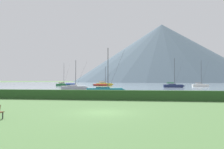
# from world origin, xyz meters

# --- Properties ---
(ground_plane) EXTENTS (1000.00, 1000.00, 0.00)m
(ground_plane) POSITION_xyz_m (0.00, 0.00, 0.00)
(ground_plane) COLOR #517A42
(harbor_water) EXTENTS (320.00, 246.00, 0.00)m
(harbor_water) POSITION_xyz_m (0.00, 137.00, 0.00)
(harbor_water) COLOR #8499A8
(harbor_water) RESTS_ON ground_plane
(hedge_line) EXTENTS (80.00, 1.20, 1.26)m
(hedge_line) POSITION_xyz_m (0.00, 11.00, 0.63)
(hedge_line) COLOR #284C23
(hedge_line) RESTS_ON ground_plane
(sailboat_slip_1) EXTENTS (6.92, 2.34, 10.37)m
(sailboat_slip_1) POSITION_xyz_m (25.64, 72.96, 0.59)
(sailboat_slip_1) COLOR white
(sailboat_slip_1) RESTS_ON harbor_water
(sailboat_slip_2) EXTENTS (6.88, 2.34, 10.32)m
(sailboat_slip_2) POSITION_xyz_m (-33.28, 78.70, 0.58)
(sailboat_slip_2) COLOR #236B38
(sailboat_slip_2) RESTS_ON harbor_water
(sailboat_slip_4) EXTENTS (7.47, 3.35, 7.85)m
(sailboat_slip_4) POSITION_xyz_m (-14.97, 38.64, 0.60)
(sailboat_slip_4) COLOR #9E9EA3
(sailboat_slip_4) RESTS_ON harbor_water
(sailboat_slip_5) EXTENTS (7.58, 2.51, 10.32)m
(sailboat_slip_5) POSITION_xyz_m (13.74, 61.66, 0.63)
(sailboat_slip_5) COLOR navy
(sailboat_slip_5) RESTS_ON harbor_water
(sailboat_slip_6) EXTENTS (7.89, 2.89, 8.73)m
(sailboat_slip_6) POSITION_xyz_m (-3.94, 23.95, 0.64)
(sailboat_slip_6) COLOR #19707A
(sailboat_slip_6) RESTS_ON harbor_water
(sailboat_slip_8) EXTENTS (8.32, 3.04, 8.97)m
(sailboat_slip_8) POSITION_xyz_m (-14.63, 82.48, 0.67)
(sailboat_slip_8) COLOR gold
(sailboat_slip_8) RESTS_ON harbor_water
(distant_hill_central_peak) EXTENTS (258.46, 258.46, 84.99)m
(distant_hill_central_peak) POSITION_xyz_m (31.07, 308.60, 42.50)
(distant_hill_central_peak) COLOR #4C6070
(distant_hill_central_peak) RESTS_ON ground_plane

